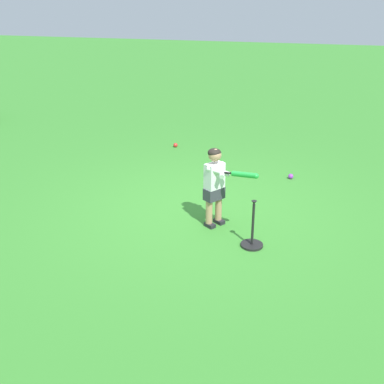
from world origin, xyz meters
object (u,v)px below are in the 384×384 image
at_px(play_ball_midfield, 291,176).
at_px(play_ball_near_batter, 175,145).
at_px(batting_tee, 252,239).
at_px(child_batter, 216,181).

relative_size(play_ball_midfield, play_ball_near_batter, 1.03).
bearing_deg(batting_tee, child_batter, 50.18).
xyz_separation_m(child_batter, batting_tee, (-0.46, -0.55, -0.55)).
distance_m(play_ball_near_batter, batting_tee, 4.04).
bearing_deg(play_ball_near_batter, play_ball_midfield, -117.19).
bearing_deg(play_ball_near_batter, batting_tee, -151.65).
height_order(child_batter, play_ball_near_batter, child_batter).
relative_size(child_batter, play_ball_midfield, 12.55).
height_order(play_ball_midfield, play_ball_near_batter, play_ball_midfield).
distance_m(child_batter, play_ball_midfield, 2.22).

